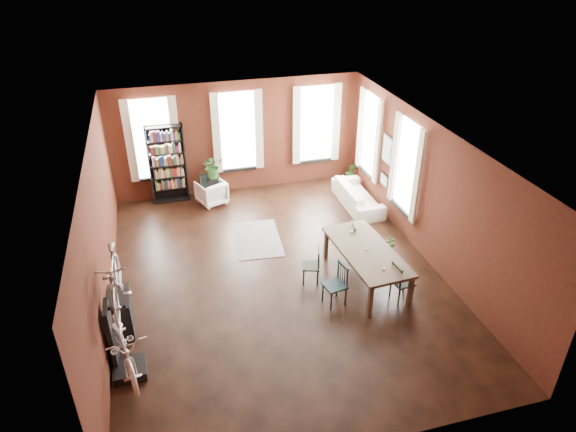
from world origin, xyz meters
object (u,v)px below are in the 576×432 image
object	(u,v)px
dining_chair_b	(311,266)
bicycle_floor	(120,326)
dining_chair_a	(335,285)
console_table	(121,313)
plant_stand	(214,188)
white_armchair	(211,191)
dining_chair_c	(403,282)
cream_sofa	(358,192)
bookshelf	(168,164)
dining_table	(365,266)
bike_trainer	(130,369)
dining_chair_d	(360,241)

from	to	relation	value
dining_chair_b	bicycle_floor	world-z (taller)	bicycle_floor
dining_chair_a	console_table	distance (m)	4.18
dining_chair_b	plant_stand	bearing A→B (deg)	-143.70
white_armchair	dining_chair_b	bearing A→B (deg)	88.98
dining_chair_c	cream_sofa	distance (m)	4.11
dining_chair_a	bookshelf	bearing A→B (deg)	-163.62
dining_table	dining_chair_b	world-z (taller)	dining_chair_b
dining_chair_a	bicycle_floor	xyz separation A→B (m)	(-4.07, -0.86, 0.63)
cream_sofa	dining_table	bearing A→B (deg)	160.50
dining_chair_b	bicycle_floor	bearing A→B (deg)	-47.96
dining_chair_b	white_armchair	bearing A→B (deg)	-141.28
dining_chair_a	bike_trainer	world-z (taller)	dining_chair_a
dining_chair_b	cream_sofa	xyz separation A→B (m)	(2.30, 2.98, 0.00)
cream_sofa	bicycle_floor	xyz separation A→B (m)	(-6.14, -4.68, 0.67)
dining_chair_d	cream_sofa	xyz separation A→B (m)	(0.93, 2.42, -0.05)
dining_table	bike_trainer	distance (m)	5.17
bookshelf	bike_trainer	xyz separation A→B (m)	(-1.18, -6.38, -1.02)
dining_chair_a	white_armchair	distance (m)	5.35
dining_chair_b	dining_chair_a	bearing A→B (deg)	33.77
dining_table	dining_chair_c	xyz separation A→B (m)	(0.49, -0.78, 0.04)
dining_chair_c	dining_table	bearing A→B (deg)	26.43
dining_table	console_table	xyz separation A→B (m)	(-5.07, -0.22, -0.00)
cream_sofa	console_table	bearing A→B (deg)	119.33
dining_chair_d	bookshelf	xyz separation A→B (m)	(-4.02, 4.12, 0.65)
dining_chair_a	console_table	world-z (taller)	dining_chair_a
dining_chair_c	bike_trainer	distance (m)	5.50
bike_trainer	dining_chair_b	bearing A→B (deg)	23.91
bookshelf	bicycle_floor	world-z (taller)	bookshelf
dining_chair_c	bookshelf	bearing A→B (deg)	30.67
dining_chair_c	plant_stand	world-z (taller)	dining_chair_c
dining_chair_d	white_armchair	bearing A→B (deg)	51.44
dining_table	cream_sofa	distance (m)	3.48
bike_trainer	white_armchair	bearing A→B (deg)	69.05
white_armchair	bicycle_floor	world-z (taller)	bicycle_floor
plant_stand	bicycle_floor	xyz separation A→B (m)	(-2.38, -6.16, 0.76)
bike_trainer	plant_stand	xyz separation A→B (m)	(2.37, 6.15, 0.24)
dining_table	bike_trainer	bearing A→B (deg)	-168.40
white_armchair	dining_chair_a	bearing A→B (deg)	88.18
cream_sofa	dining_chair_d	bearing A→B (deg)	159.04
dining_chair_c	plant_stand	bearing A→B (deg)	23.24
dining_chair_c	plant_stand	size ratio (longest dim) A/B	1.35
bookshelf	dining_chair_c	bearing A→B (deg)	-53.36
dining_chair_d	plant_stand	bearing A→B (deg)	48.42
dining_table	bike_trainer	world-z (taller)	dining_table
dining_chair_a	bookshelf	size ratio (longest dim) A/B	0.41
dining_chair_a	cream_sofa	distance (m)	4.34
dining_chair_a	bike_trainer	size ratio (longest dim) A/B	1.65
dining_chair_b	white_armchair	size ratio (longest dim) A/B	1.11
bicycle_floor	plant_stand	bearing A→B (deg)	56.71
dining_chair_a	plant_stand	size ratio (longest dim) A/B	1.40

